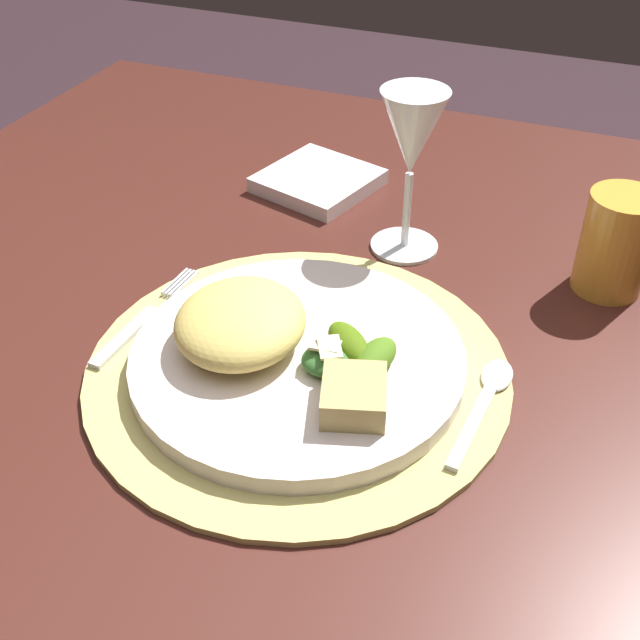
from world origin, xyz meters
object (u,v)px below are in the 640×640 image
at_px(fork, 142,320).
at_px(amber_tumbler, 616,243).
at_px(spoon, 488,393).
at_px(dining_table, 398,459).
at_px(dinner_plate, 298,359).
at_px(wine_glass, 412,141).
at_px(napkin, 318,181).

xyz_separation_m(fork, amber_tumbler, (0.38, 0.22, 0.04)).
bearing_deg(spoon, fork, -175.96).
relative_size(fork, amber_tumbler, 1.58).
bearing_deg(amber_tumbler, spoon, -109.25).
distance_m(spoon, amber_tumbler, 0.22).
bearing_deg(spoon, amber_tumbler, 70.75).
relative_size(dining_table, dinner_plate, 4.48).
relative_size(dining_table, amber_tumbler, 12.61).
relative_size(fork, wine_glass, 0.93).
height_order(wine_glass, amber_tumbler, wine_glass).
height_order(spoon, wine_glass, wine_glass).
relative_size(dinner_plate, amber_tumbler, 2.82).
relative_size(fork, spoon, 1.16).
xyz_separation_m(dinner_plate, wine_glass, (0.02, 0.22, 0.11)).
bearing_deg(napkin, dining_table, -49.34).
height_order(fork, wine_glass, wine_glass).
bearing_deg(wine_glass, spoon, -56.26).
bearing_deg(wine_glass, fork, -129.33).
distance_m(dinner_plate, wine_glass, 0.25).
height_order(dinner_plate, napkin, dinner_plate).
bearing_deg(napkin, dinner_plate, -70.90).
distance_m(dining_table, spoon, 0.23).
xyz_separation_m(dining_table, spoon, (0.09, -0.08, 0.20)).
bearing_deg(napkin, amber_tumbler, -13.83).
bearing_deg(dining_table, amber_tumbler, 36.50).
bearing_deg(dining_table, wine_glass, 109.74).
xyz_separation_m(dining_table, napkin, (-0.17, 0.20, 0.20)).
relative_size(dining_table, spoon, 9.23).
xyz_separation_m(napkin, amber_tumbler, (0.33, -0.08, 0.04)).
bearing_deg(dinner_plate, wine_glass, 83.58).
height_order(napkin, wine_glass, wine_glass).
bearing_deg(dinner_plate, amber_tumbler, 45.02).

